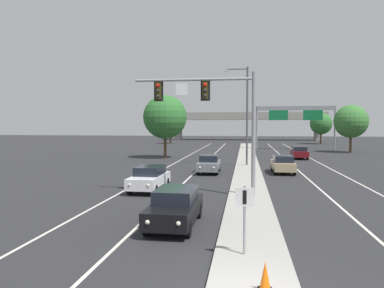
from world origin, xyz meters
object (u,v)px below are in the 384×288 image
traffic_cone_median_nose (265,277)px  highway_sign_gantry (295,114)px  overhead_signal_mast (214,107)px  car_oncoming_white (149,178)px  median_sign_post (245,210)px  tree_far_right_b (321,124)px  car_receding_tan (283,164)px  car_oncoming_black (175,207)px  tree_far_left_c (170,127)px  car_receding_darkred (299,152)px  car_oncoming_grey (209,164)px  tree_far_left_b (165,117)px  tree_far_right_c (351,121)px  street_lamp_median (245,110)px

traffic_cone_median_nose → highway_sign_gantry: bearing=81.9°
overhead_signal_mast → car_oncoming_white: size_ratio=1.60×
median_sign_post → tree_far_right_b: bearing=77.2°
median_sign_post → car_receding_tan: size_ratio=0.49×
car_receding_tan → car_oncoming_black: bearing=-109.0°
car_receding_tan → tree_far_left_c: size_ratio=0.78×
overhead_signal_mast → traffic_cone_median_nose: (2.33, -12.56, -4.82)m
car_oncoming_black → tree_far_left_c: tree_far_left_c is taller
highway_sign_gantry → tree_far_left_c: 30.70m
car_receding_darkred → tree_far_right_b: (9.83, 37.11, 3.69)m
car_oncoming_grey → traffic_cone_median_nose: car_oncoming_grey is taller
car_receding_tan → tree_far_left_c: (-20.20, 48.65, 2.92)m
tree_far_left_c → car_receding_tan: bearing=-67.4°
car_oncoming_white → tree_far_right_b: (22.70, 61.38, 3.69)m
car_oncoming_white → tree_far_left_c: size_ratio=0.79×
car_oncoming_black → car_oncoming_white: bearing=112.2°
car_oncoming_white → traffic_cone_median_nose: 15.50m
car_oncoming_black → car_receding_darkred: 33.64m
car_oncoming_grey → median_sign_post: bearing=-81.3°
tree_far_left_b → highway_sign_gantry: bearing=45.6°
car_oncoming_white → median_sign_post: bearing=-61.7°
median_sign_post → highway_sign_gantry: bearing=81.0°
tree_far_right_c → car_oncoming_grey: bearing=-125.7°
street_lamp_median → car_oncoming_grey: street_lamp_median is taller
car_oncoming_black → tree_far_right_c: 47.95m
car_oncoming_grey → car_receding_tan: same height
car_oncoming_white → car_receding_tan: same height
car_oncoming_black → tree_far_right_c: (18.88, 43.90, 3.97)m
tree_far_right_b → highway_sign_gantry: bearing=-112.2°
median_sign_post → car_oncoming_grey: (-3.16, 20.75, -0.77)m
median_sign_post → car_oncoming_white: 13.03m
car_receding_darkred → highway_sign_gantry: (1.72, 17.28, 5.34)m
overhead_signal_mast → tree_far_left_c: size_ratio=1.26×
highway_sign_gantry → tree_far_left_b: (-18.56, -18.94, -0.91)m
car_receding_tan → tree_far_right_c: 29.06m
tree_far_left_b → car_oncoming_white: bearing=-80.1°
car_oncoming_grey → tree_far_right_b: tree_far_right_b is taller
car_oncoming_white → tree_far_left_b: (-3.96, 22.61, 4.44)m
car_oncoming_grey → tree_far_right_c: bearing=54.3°
traffic_cone_median_nose → highway_sign_gantry: 56.37m
overhead_signal_mast → tree_far_left_b: 25.43m
tree_far_left_b → overhead_signal_mast: bearing=-70.9°
median_sign_post → car_oncoming_black: bearing=129.9°
car_oncoming_black → car_receding_tan: 19.09m
highway_sign_gantry → tree_far_left_b: size_ratio=1.65×
highway_sign_gantry → tree_far_left_c: highway_sign_gantry is taller
car_oncoming_black → traffic_cone_median_nose: (3.44, -6.01, -0.31)m
car_receding_tan → car_receding_darkred: size_ratio=1.00×
car_oncoming_white → tree_far_left_b: 23.38m
median_sign_post → tree_far_left_b: 35.73m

